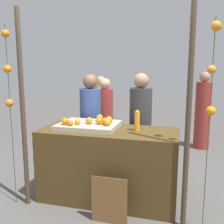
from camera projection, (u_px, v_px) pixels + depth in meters
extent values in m
plane|color=#565451|center=(109.00, 197.00, 3.43)|extent=(24.00, 24.00, 0.00)
cube|color=#4C3819|center=(109.00, 164.00, 3.35)|extent=(1.71, 0.74, 0.91)
cube|color=#B2AD99|center=(89.00, 125.00, 3.38)|extent=(0.75, 0.60, 0.06)
sphere|color=orange|center=(107.00, 122.00, 3.22)|extent=(0.08, 0.08, 0.08)
sphere|color=orange|center=(70.00, 123.00, 3.22)|extent=(0.07, 0.07, 0.07)
sphere|color=orange|center=(105.00, 121.00, 3.29)|extent=(0.08, 0.08, 0.08)
sphere|color=orange|center=(78.00, 122.00, 3.29)|extent=(0.07, 0.07, 0.07)
sphere|color=orange|center=(100.00, 118.00, 3.50)|extent=(0.09, 0.09, 0.09)
sphere|color=orange|center=(109.00, 120.00, 3.35)|extent=(0.09, 0.09, 0.09)
sphere|color=orange|center=(109.00, 119.00, 3.42)|extent=(0.08, 0.08, 0.08)
sphere|color=orange|center=(65.00, 121.00, 3.27)|extent=(0.09, 0.09, 0.09)
sphere|color=orange|center=(89.00, 120.00, 3.32)|extent=(0.09, 0.09, 0.09)
sphere|color=orange|center=(99.00, 121.00, 3.30)|extent=(0.08, 0.08, 0.08)
cylinder|color=orange|center=(137.00, 121.00, 3.20)|extent=(0.06, 0.06, 0.24)
cylinder|color=yellow|center=(137.00, 111.00, 3.17)|extent=(0.04, 0.04, 0.02)
cube|color=brown|center=(109.00, 201.00, 2.82)|extent=(0.40, 0.01, 0.54)
cube|color=black|center=(109.00, 201.00, 2.83)|extent=(0.37, 0.02, 0.51)
cylinder|color=#384C8C|center=(91.00, 133.00, 4.00)|extent=(0.32, 0.32, 1.36)
sphere|color=brown|center=(90.00, 82.00, 3.87)|extent=(0.21, 0.21, 0.21)
cylinder|color=#333338|center=(140.00, 135.00, 3.84)|extent=(0.32, 0.32, 1.38)
sphere|color=#A87A59|center=(141.00, 81.00, 3.70)|extent=(0.22, 0.22, 0.22)
cylinder|color=tan|center=(101.00, 113.00, 5.94)|extent=(0.30, 0.30, 1.28)
sphere|color=tan|center=(101.00, 81.00, 5.81)|extent=(0.20, 0.20, 0.20)
cylinder|color=maroon|center=(203.00, 116.00, 5.40)|extent=(0.32, 0.32, 1.37)
sphere|color=#A87A59|center=(205.00, 77.00, 5.27)|extent=(0.21, 0.21, 0.21)
cylinder|color=maroon|center=(105.00, 124.00, 4.84)|extent=(0.30, 0.30, 1.28)
sphere|color=tan|center=(105.00, 84.00, 4.71)|extent=(0.20, 0.20, 0.20)
cylinder|color=#473828|center=(23.00, 111.00, 3.08)|extent=(0.06, 0.06, 2.34)
cylinder|color=#473828|center=(188.00, 119.00, 2.59)|extent=(0.06, 0.06, 2.34)
cylinder|color=#2D4C23|center=(11.00, 119.00, 3.12)|extent=(0.01, 0.01, 2.16)
sphere|color=orange|center=(5.00, 34.00, 2.95)|extent=(0.09, 0.09, 0.09)
sphere|color=orange|center=(8.00, 69.00, 3.01)|extent=(0.09, 0.09, 0.09)
sphere|color=orange|center=(9.00, 103.00, 3.09)|extent=(0.09, 0.09, 0.09)
cylinder|color=#2D4C23|center=(209.00, 130.00, 2.57)|extent=(0.01, 0.01, 2.16)
sphere|color=orange|center=(216.00, 26.00, 2.41)|extent=(0.10, 0.10, 0.10)
sphere|color=orange|center=(212.00, 70.00, 2.47)|extent=(0.08, 0.08, 0.08)
sphere|color=orange|center=(211.00, 111.00, 2.53)|extent=(0.09, 0.09, 0.09)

